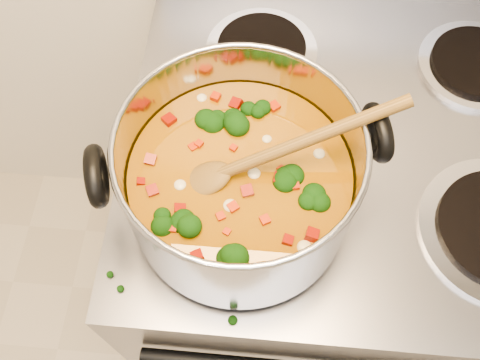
# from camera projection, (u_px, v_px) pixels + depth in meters

# --- Properties ---
(electric_range) EXTENTS (0.74, 0.67, 1.08)m
(electric_range) POSITION_uv_depth(u_px,v_px,m) (327.00, 239.00, 1.22)
(electric_range) COLOR gray
(electric_range) RESTS_ON ground
(stockpot) EXTENTS (0.36, 0.30, 0.18)m
(stockpot) POSITION_uv_depth(u_px,v_px,m) (240.00, 179.00, 0.68)
(stockpot) COLOR #A5A5AD
(stockpot) RESTS_ON electric_range
(wooden_spoon) EXTENTS (0.28, 0.11, 0.13)m
(wooden_spoon) POSITION_uv_depth(u_px,v_px,m) (254.00, 161.00, 0.65)
(wooden_spoon) COLOR brown
(wooden_spoon) RESTS_ON stockpot
(cooktop_crumbs) EXTENTS (0.30, 0.35, 0.01)m
(cooktop_crumbs) POSITION_uv_depth(u_px,v_px,m) (237.00, 151.00, 0.80)
(cooktop_crumbs) COLOR black
(cooktop_crumbs) RESTS_ON electric_range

